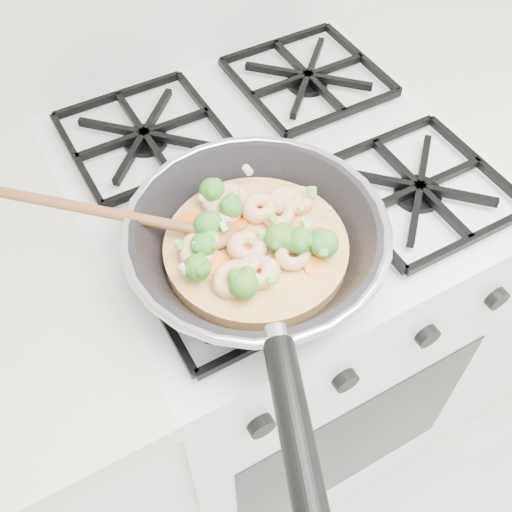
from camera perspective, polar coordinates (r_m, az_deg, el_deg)
stove at (r=1.29m, az=1.39°, el=-6.10°), size 0.60×0.60×0.92m
skillet at (r=0.76m, az=-0.12°, el=1.16°), size 0.43×0.53×0.09m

